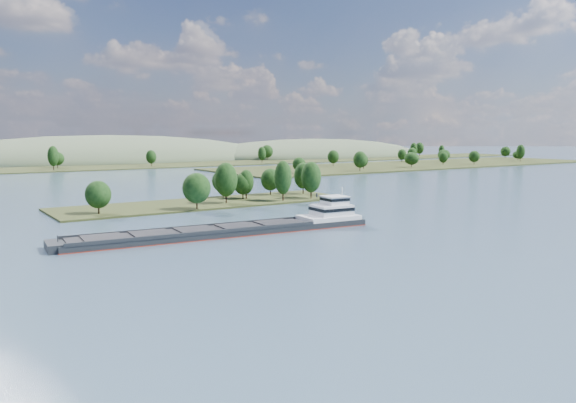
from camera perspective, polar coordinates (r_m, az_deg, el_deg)
ground at (r=139.81m, az=2.50°, el=-2.84°), size 1800.00×1800.00×0.00m
tree_island at (r=192.31m, az=-6.09°, el=1.10°), size 100.00×33.73×15.05m
right_bank at (r=427.80m, az=13.30°, el=3.74°), size 320.00×90.00×15.33m
back_shoreline at (r=401.77m, az=-20.83°, el=3.24°), size 900.00×60.00×16.46m
hill_east at (r=574.26m, az=2.67°, el=4.60°), size 260.00×140.00×36.00m
hill_west at (r=511.47m, az=-17.81°, el=3.98°), size 320.00×160.00×44.00m
cargo_barge at (r=134.77m, az=-4.54°, el=-2.66°), size 76.98×15.93×10.34m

